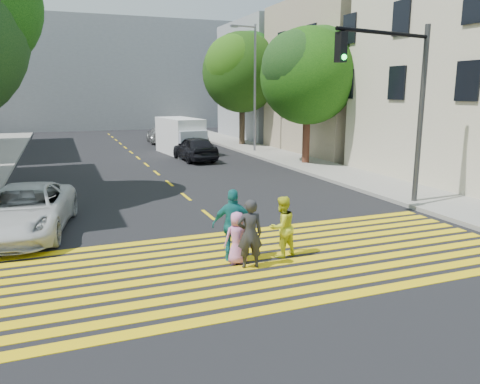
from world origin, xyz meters
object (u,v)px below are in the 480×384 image
pedestrian_extra (234,225)px  tree_right_far (243,68)px  pedestrian_man (250,234)px  white_van (181,137)px  tree_right_near (309,71)px  pedestrian_woman (282,227)px  traffic_signal (401,91)px  dark_car_parked (195,137)px  dark_car_near (195,148)px  white_sedan (24,210)px  silver_car (159,135)px  pedestrian_child (237,238)px

pedestrian_extra → tree_right_far: bearing=-89.3°
tree_right_far → pedestrian_man: tree_right_far is taller
white_van → tree_right_near: bearing=-58.0°
pedestrian_woman → traffic_signal: traffic_signal is taller
dark_car_parked → pedestrian_woman: bearing=-96.0°
dark_car_near → pedestrian_extra: bearing=74.5°
pedestrian_extra → dark_car_near: bearing=-80.0°
tree_right_near → tree_right_far: tree_right_far is taller
tree_right_near → pedestrian_man: (-9.11, -13.73, -4.40)m
tree_right_far → white_sedan: size_ratio=1.69×
dark_car_parked → white_van: (-2.18, -4.48, 0.47)m
pedestrian_extra → white_van: (3.75, 20.23, 0.23)m
tree_right_far → traffic_signal: (-2.26, -20.58, -1.71)m
dark_car_parked → silver_car: bearing=129.1°
white_van → white_sedan: bearing=-124.5°
traffic_signal → pedestrian_child: bearing=-167.9°
tree_right_near → pedestrian_man: tree_right_near is taller
pedestrian_woman → pedestrian_extra: pedestrian_extra is taller
pedestrian_woman → tree_right_near: bearing=-137.2°
dark_car_near → traffic_signal: (3.36, -14.16, 3.38)m
tree_right_near → dark_car_parked: bearing=106.2°
silver_car → white_van: size_ratio=0.85×
pedestrian_child → white_van: size_ratio=0.25×
pedestrian_woman → dark_car_parked: pedestrian_woman is taller
tree_right_far → traffic_signal: 20.78m
pedestrian_man → pedestrian_child: pedestrian_man is taller
white_van → traffic_signal: 17.94m
pedestrian_extra → traffic_signal: size_ratio=0.28×
tree_right_near → pedestrian_man: 17.05m
dark_car_near → dark_car_parked: size_ratio=1.10×
pedestrian_man → traffic_signal: (6.96, 3.47, 3.30)m
pedestrian_woman → pedestrian_child: bearing=-13.4°
pedestrian_child → white_sedan: bearing=-39.7°
pedestrian_child → dark_car_parked: size_ratio=0.32×
white_sedan → white_van: white_van is taller
tree_right_near → pedestrian_extra: (-9.29, -13.12, -4.33)m
pedestrian_extra → dark_car_near: 17.44m
pedestrian_child → pedestrian_extra: pedestrian_extra is taller
dark_car_near → white_van: bearing=-92.5°
tree_right_far → white_van: tree_right_far is taller
tree_right_near → pedestrian_child: tree_right_near is taller
pedestrian_extra → white_van: white_van is taller
traffic_signal → white_sedan: bearing=162.0°
tree_right_near → white_van: 9.90m
silver_car → white_sedan: bearing=73.2°
pedestrian_man → white_sedan: 7.08m
tree_right_far → pedestrian_child: 26.00m
tree_right_near → white_van: size_ratio=1.48×
pedestrian_woman → traffic_signal: (5.91, 3.04, 3.35)m
tree_right_near → dark_car_parked: (-3.36, 11.58, -4.57)m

